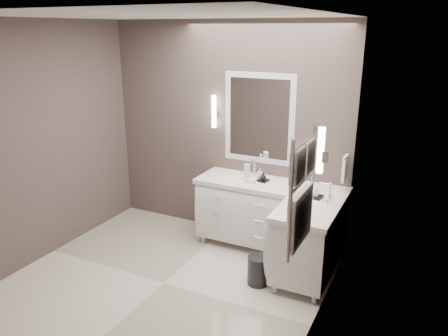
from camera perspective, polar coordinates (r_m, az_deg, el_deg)
The scene contains 21 objects.
floor at distance 4.86m, azimuth -7.85°, elevation -14.70°, with size 3.20×3.00×0.01m, color beige.
ceiling at distance 4.11m, azimuth -9.53°, elevation 19.17°, with size 3.20×3.00×0.01m, color white.
wall_back at distance 5.54m, azimuth 0.27°, elevation 4.87°, with size 3.20×0.01×2.70m, color #4B3F3C.
wall_front at distance 3.25m, azimuth -23.90°, elevation -6.26°, with size 3.20×0.01×2.70m, color #4B3F3C.
wall_left at distance 5.35m, azimuth -22.93°, elevation 2.96°, with size 0.01×3.00×2.70m, color #4B3F3C.
wall_right at distance 3.65m, azimuth 12.61°, elevation -2.51°, with size 0.01×3.00×2.70m, color #4B3F3C.
vanity_back at distance 5.39m, azimuth 3.26°, elevation -5.22°, with size 1.24×0.59×0.97m.
vanity_right at distance 4.86m, azimuth 11.34°, elevation -8.27°, with size 0.59×1.24×0.97m.
mirror_back at distance 5.31m, azimuth 4.58°, elevation 6.44°, with size 0.90×0.02×1.10m.
mirror_right at distance 4.35m, azimuth 15.17°, elevation 3.33°, with size 0.02×0.90×1.10m.
sconce_back at distance 5.48m, azimuth -1.33°, elevation 7.31°, with size 0.06×0.06×0.40m.
sconce_right at distance 3.80m, azimuth 12.51°, elevation 2.15°, with size 0.06×0.06×0.40m.
towel_bar_corner at distance 5.00m, azimuth 15.50°, elevation 0.00°, with size 0.03×0.22×0.30m.
towel_ladder at distance 3.29m, azimuth 10.02°, elevation -3.87°, with size 0.06×0.58×0.90m.
waste_bin at distance 4.74m, azimuth 4.47°, elevation -13.16°, with size 0.23×0.23×0.32m, color black.
amenity_tray_back at distance 5.23m, azimuth 4.93°, elevation -1.57°, with size 0.16×0.12×0.02m, color black.
amenity_tray_right at distance 4.78m, azimuth 11.87°, elevation -3.77°, with size 0.13×0.18×0.03m, color black.
water_bottle at distance 5.19m, azimuth 3.01°, elevation -0.62°, with size 0.07×0.07×0.21m, color silver.
soap_bottle_a at distance 5.23m, azimuth 4.72°, elevation -0.71°, with size 0.06×0.06×0.12m, color white.
soap_bottle_b at distance 5.17m, azimuth 5.13°, elevation -1.10°, with size 0.07×0.07×0.10m, color black.
soap_bottle_c at distance 4.75m, azimuth 11.93°, elevation -2.82°, with size 0.06×0.06×0.14m, color white.
Camera 1 is at (2.37, -3.35, 2.59)m, focal length 35.00 mm.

